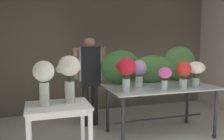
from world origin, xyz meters
name	(u,v)px	position (x,y,z in m)	size (l,w,h in m)	color
ground_plane	(137,135)	(0.00, 1.77, 0.00)	(7.78, 7.78, 0.00)	beige
wall_back	(107,47)	(0.00, 3.54, 1.42)	(4.97, 0.12, 2.83)	#706656
display_table_glass	(160,94)	(0.36, 1.68, 0.71)	(1.78, 0.97, 0.84)	#B2BFBD
side_table_white	(58,113)	(-1.34, 1.18, 0.68)	(0.79, 0.60, 0.79)	white
florist	(90,71)	(-0.64, 2.49, 1.01)	(0.59, 0.24, 1.64)	#232328
foliage_backdrop	(153,67)	(0.41, 2.05, 1.11)	(1.81, 0.29, 0.63)	#387033
vase_scarlet_ranunculus	(183,72)	(0.59, 1.39, 1.09)	(0.24, 0.23, 0.43)	silver
vase_crimson_freesia	(126,70)	(-0.34, 1.43, 1.16)	(0.29, 0.27, 0.50)	silver
vase_lilac_stock	(139,71)	(0.00, 1.73, 1.09)	(0.23, 0.23, 0.43)	silver
vase_fuchsia_peonies	(165,76)	(0.24, 1.34, 1.06)	(0.21, 0.21, 0.35)	silver
vase_ivory_hydrangea	(196,70)	(0.87, 1.45, 1.11)	(0.28, 0.28, 0.41)	silver
vase_white_roses_tall	(44,77)	(-1.50, 1.18, 1.14)	(0.26, 0.26, 0.56)	silver
vase_cream_lisianthus_tall	(69,72)	(-1.18, 1.24, 1.18)	(0.31, 0.28, 0.61)	silver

